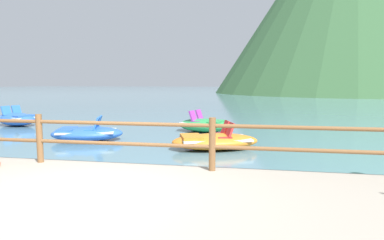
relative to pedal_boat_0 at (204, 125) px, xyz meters
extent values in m
plane|color=slate|center=(-0.47, 31.17, -0.27)|extent=(200.00, 200.00, 0.00)
cylinder|color=brown|center=(-2.17, -7.28, 0.60)|extent=(0.12, 0.12, 0.95)
cylinder|color=brown|center=(1.23, -7.28, 0.60)|extent=(0.12, 0.12, 0.95)
cylinder|color=brown|center=(-0.47, -7.28, 0.93)|extent=(23.80, 0.07, 0.07)
cylinder|color=brown|center=(-0.47, -7.28, 0.55)|extent=(23.80, 0.07, 0.07)
ellipsoid|color=green|center=(-0.01, 0.00, -0.02)|extent=(2.42, 1.96, 0.51)
cube|color=silver|center=(-0.01, 0.00, 0.07)|extent=(1.90, 1.58, 0.06)
cube|color=purple|center=(-0.24, -0.22, 0.14)|extent=(0.50, 0.50, 0.08)
cube|color=purple|center=(-0.42, -0.16, 0.36)|extent=(0.32, 0.44, 0.43)
cube|color=purple|center=(-0.08, 0.32, 0.14)|extent=(0.50, 0.50, 0.08)
cube|color=purple|center=(-0.25, 0.37, 0.36)|extent=(0.32, 0.44, 0.43)
cube|color=green|center=(0.54, -0.17, 0.13)|extent=(0.73, 1.07, 0.12)
ellipsoid|color=blue|center=(-8.67, 0.27, 0.02)|extent=(2.42, 1.86, 0.58)
cube|color=silver|center=(-8.67, 0.27, 0.12)|extent=(1.91, 1.50, 0.06)
cube|color=blue|center=(-8.90, 0.10, 0.19)|extent=(0.51, 0.51, 0.08)
cube|color=blue|center=(-9.07, 0.16, 0.41)|extent=(0.33, 0.45, 0.43)
cube|color=blue|center=(-8.74, 0.56, 0.19)|extent=(0.51, 0.51, 0.08)
cube|color=blue|center=(-8.91, 0.62, 0.41)|extent=(0.33, 0.45, 0.43)
cube|color=blue|center=(-8.12, 0.07, 0.18)|extent=(0.73, 0.96, 0.12)
ellipsoid|color=orange|center=(0.84, -3.41, -0.04)|extent=(2.87, 2.10, 0.46)
cube|color=silver|center=(0.84, -3.41, 0.04)|extent=(2.25, 1.69, 0.06)
cube|color=red|center=(0.93, -3.10, 0.11)|extent=(0.51, 0.51, 0.08)
cube|color=red|center=(1.10, -3.04, 0.33)|extent=(0.33, 0.45, 0.43)
cube|color=red|center=(1.11, -3.59, 0.11)|extent=(0.51, 0.51, 0.08)
cube|color=red|center=(1.28, -3.53, 0.33)|extent=(0.33, 0.45, 0.43)
cube|color=orange|center=(0.17, -3.65, 0.10)|extent=(0.84, 1.05, 0.12)
ellipsoid|color=blue|center=(-3.58, -2.76, -0.04)|extent=(2.65, 1.99, 0.47)
cube|color=silver|center=(-3.58, -2.76, 0.04)|extent=(2.09, 1.60, 0.06)
cube|color=blue|center=(-3.49, -2.45, 0.11)|extent=(0.50, 0.50, 0.08)
cube|color=blue|center=(-3.32, -2.40, 0.33)|extent=(0.32, 0.44, 0.43)
cube|color=blue|center=(-3.33, -2.96, 0.11)|extent=(0.50, 0.50, 0.08)
cube|color=blue|center=(-3.16, -2.91, 0.33)|extent=(0.32, 0.44, 0.43)
cube|color=blue|center=(-4.20, -2.96, 0.10)|extent=(0.78, 1.05, 0.12)
cone|color=#386038|center=(9.05, 58.61, 11.05)|extent=(26.55, 26.55, 22.65)
camera|label=1|loc=(1.94, -13.06, 1.70)|focal=31.17mm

